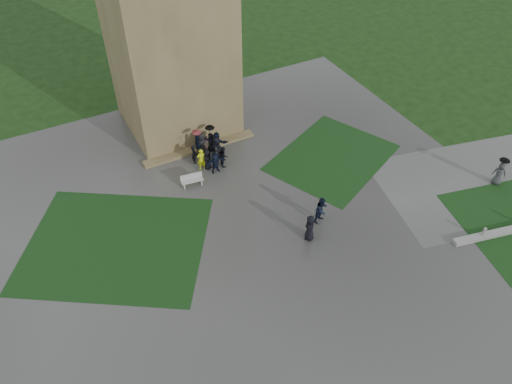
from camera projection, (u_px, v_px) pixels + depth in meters
name	position (u px, v px, depth m)	size (l,w,h in m)	color
ground	(265.00, 239.00, 31.64)	(120.00, 120.00, 0.00)	black
plaza	(251.00, 219.00, 32.95)	(34.00, 34.00, 0.02)	#3A3A37
lawn_inset_left	(116.00, 244.00, 31.33)	(11.00, 9.00, 0.01)	black
lawn_inset_right	(332.00, 157.00, 37.83)	(9.00, 7.00, 0.01)	black
tower	(166.00, 15.00, 35.46)	(8.00, 8.00, 18.00)	brown
tower_plinth	(200.00, 148.00, 38.52)	(9.00, 0.80, 0.22)	brown
bench	(192.00, 180.00, 35.19)	(1.62, 0.68, 0.91)	#ADADA8
visitor_cluster	(209.00, 149.00, 37.03)	(3.08, 3.48, 2.54)	black
pedestrian_mid	(322.00, 210.00, 32.22)	(0.95, 0.54, 1.95)	black
pedestrian_near	(310.00, 228.00, 31.07)	(0.92, 0.63, 1.88)	black
pedestrian_path	(500.00, 171.00, 34.86)	(1.02, 1.08, 2.27)	#3D3D42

